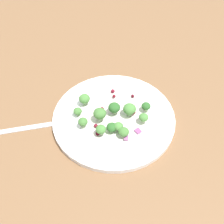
# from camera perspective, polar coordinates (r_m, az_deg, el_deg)

# --- Properties ---
(ground_plane) EXTENTS (1.80, 1.80, 0.02)m
(ground_plane) POSITION_cam_1_polar(r_m,az_deg,el_deg) (0.69, 0.55, -0.53)
(ground_plane) COLOR brown
(plate) EXTENTS (0.28, 0.28, 0.02)m
(plate) POSITION_cam_1_polar(r_m,az_deg,el_deg) (0.66, -0.00, -1.05)
(plate) COLOR white
(plate) RESTS_ON ground_plane
(dressing_pool) EXTENTS (0.16, 0.16, 0.00)m
(dressing_pool) POSITION_cam_1_polar(r_m,az_deg,el_deg) (0.65, -0.00, -0.80)
(dressing_pool) COLOR white
(dressing_pool) RESTS_ON plate
(broccoli_floret_0) EXTENTS (0.02, 0.02, 0.02)m
(broccoli_floret_0) POSITION_cam_1_polar(r_m,az_deg,el_deg) (0.61, -2.23, -3.48)
(broccoli_floret_0) COLOR #9EC684
(broccoli_floret_0) RESTS_ON plate
(broccoli_floret_1) EXTENTS (0.02, 0.02, 0.02)m
(broccoli_floret_1) POSITION_cam_1_polar(r_m,az_deg,el_deg) (0.66, 6.77, 0.97)
(broccoli_floret_1) COLOR #ADD18E
(broccoli_floret_1) RESTS_ON plate
(broccoli_floret_2) EXTENTS (0.02, 0.02, 0.02)m
(broccoli_floret_2) POSITION_cam_1_polar(r_m,az_deg,el_deg) (0.63, -5.81, -1.98)
(broccoli_floret_2) COLOR #9EC684
(broccoli_floret_2) RESTS_ON plate
(broccoli_floret_3) EXTENTS (0.02, 0.02, 0.02)m
(broccoli_floret_3) POSITION_cam_1_polar(r_m,az_deg,el_deg) (0.61, 2.34, -3.99)
(broccoli_floret_3) COLOR #ADD18E
(broccoli_floret_3) RESTS_ON plate
(broccoli_floret_4) EXTENTS (0.02, 0.02, 0.02)m
(broccoli_floret_4) POSITION_cam_1_polar(r_m,az_deg,el_deg) (0.61, 1.27, -2.88)
(broccoli_floret_4) COLOR #8EB77A
(broccoli_floret_4) RESTS_ON plate
(broccoli_floret_5) EXTENTS (0.02, 0.02, 0.02)m
(broccoli_floret_5) POSITION_cam_1_polar(r_m,az_deg,el_deg) (0.62, -0.33, -3.06)
(broccoli_floret_5) COLOR #ADD18E
(broccoli_floret_5) RESTS_ON plate
(broccoli_floret_6) EXTENTS (0.03, 0.03, 0.03)m
(broccoli_floret_6) POSITION_cam_1_polar(r_m,az_deg,el_deg) (0.67, -5.50, 2.63)
(broccoli_floret_6) COLOR #8EB77A
(broccoli_floret_6) RESTS_ON plate
(broccoli_floret_7) EXTENTS (0.02, 0.02, 0.02)m
(broccoli_floret_7) POSITION_cam_1_polar(r_m,az_deg,el_deg) (0.63, 6.30, -1.09)
(broccoli_floret_7) COLOR #ADD18E
(broccoli_floret_7) RESTS_ON plate
(broccoli_floret_8) EXTENTS (0.03, 0.03, 0.03)m
(broccoli_floret_8) POSITION_cam_1_polar(r_m,az_deg,el_deg) (0.63, -2.45, -0.33)
(broccoli_floret_8) COLOR #8EB77A
(broccoli_floret_8) RESTS_ON plate
(broccoli_floret_9) EXTENTS (0.03, 0.03, 0.03)m
(broccoli_floret_9) POSITION_cam_1_polar(r_m,az_deg,el_deg) (0.65, 0.46, 0.85)
(broccoli_floret_9) COLOR #9EC684
(broccoli_floret_9) RESTS_ON plate
(broccoli_floret_10) EXTENTS (0.03, 0.03, 0.03)m
(broccoli_floret_10) POSITION_cam_1_polar(r_m,az_deg,el_deg) (0.64, 3.51, 0.57)
(broccoli_floret_10) COLOR #8EB77A
(broccoli_floret_10) RESTS_ON plate
(broccoli_floret_11) EXTENTS (0.02, 0.02, 0.02)m
(broccoli_floret_11) POSITION_cam_1_polar(r_m,az_deg,el_deg) (0.65, -6.85, 0.13)
(broccoli_floret_11) COLOR #ADD18E
(broccoli_floret_11) RESTS_ON plate
(cranberry_0) EXTENTS (0.01, 0.01, 0.01)m
(cranberry_0) POSITION_cam_1_polar(r_m,az_deg,el_deg) (0.69, 0.39, 3.17)
(cranberry_0) COLOR maroon
(cranberry_0) RESTS_ON plate
(cranberry_1) EXTENTS (0.01, 0.01, 0.01)m
(cranberry_1) POSITION_cam_1_polar(r_m,az_deg,el_deg) (0.63, -3.23, -2.75)
(cranberry_1) COLOR maroon
(cranberry_1) RESTS_ON plate
(cranberry_2) EXTENTS (0.01, 0.01, 0.01)m
(cranberry_2) POSITION_cam_1_polar(r_m,az_deg,el_deg) (0.70, 0.16, 4.18)
(cranberry_2) COLOR maroon
(cranberry_2) RESTS_ON plate
(cranberry_3) EXTENTS (0.01, 0.01, 0.01)m
(cranberry_3) POSITION_cam_1_polar(r_m,az_deg,el_deg) (0.62, -2.87, -4.27)
(cranberry_3) COLOR #4C0A14
(cranberry_3) RESTS_ON plate
(cranberry_4) EXTENTS (0.01, 0.01, 0.01)m
(cranberry_4) POSITION_cam_1_polar(r_m,az_deg,el_deg) (0.66, -1.99, 0.61)
(cranberry_4) COLOR maroon
(cranberry_4) RESTS_ON plate
(cranberry_5) EXTENTS (0.01, 0.01, 0.01)m
(cranberry_5) POSITION_cam_1_polar(r_m,az_deg,el_deg) (0.69, 4.14, 3.19)
(cranberry_5) COLOR #4C0A14
(cranberry_5) RESTS_ON plate
(cranberry_6) EXTENTS (0.01, 0.01, 0.01)m
(cranberry_6) POSITION_cam_1_polar(r_m,az_deg,el_deg) (0.65, 4.29, -0.04)
(cranberry_6) COLOR maroon
(cranberry_6) RESTS_ON plate
(onion_bit_0) EXTENTS (0.02, 0.02, 0.00)m
(onion_bit_0) POSITION_cam_1_polar(r_m,az_deg,el_deg) (0.63, 1.71, -3.16)
(onion_bit_0) COLOR #934C84
(onion_bit_0) RESTS_ON plate
(onion_bit_1) EXTENTS (0.01, 0.01, 0.00)m
(onion_bit_1) POSITION_cam_1_polar(r_m,az_deg,el_deg) (0.61, 2.79, -5.08)
(onion_bit_1) COLOR #A35B93
(onion_bit_1) RESTS_ON plate
(onion_bit_2) EXTENTS (0.02, 0.02, 0.00)m
(onion_bit_2) POSITION_cam_1_polar(r_m,az_deg,el_deg) (0.63, 5.17, -3.78)
(onion_bit_2) COLOR #934C84
(onion_bit_2) RESTS_ON plate
(onion_bit_3) EXTENTS (0.02, 0.01, 0.00)m
(onion_bit_3) POSITION_cam_1_polar(r_m,az_deg,el_deg) (0.65, -2.32, -0.24)
(onion_bit_3) COLOR #A35B93
(onion_bit_3) RESTS_ON plate
(onion_bit_4) EXTENTS (0.01, 0.01, 0.00)m
(onion_bit_4) POSITION_cam_1_polar(r_m,az_deg,el_deg) (0.67, 0.36, 1.29)
(onion_bit_4) COLOR #843D75
(onion_bit_4) RESTS_ON plate
(fork) EXTENTS (0.18, 0.07, 0.01)m
(fork) POSITION_cam_1_polar(r_m,az_deg,el_deg) (0.67, -14.73, -2.74)
(fork) COLOR silver
(fork) RESTS_ON ground_plane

